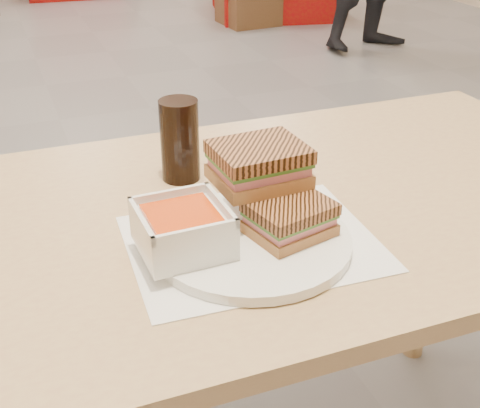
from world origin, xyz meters
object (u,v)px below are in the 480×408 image
object	(u,v)px
plate	(251,241)
cola_glass	(180,140)
panini_lower	(290,218)
main_table	(288,257)
soup_bowl	(183,231)

from	to	relation	value
plate	cola_glass	size ratio (longest dim) A/B	2.02
plate	panini_lower	distance (m)	0.06
cola_glass	main_table	bearing A→B (deg)	-43.62
plate	soup_bowl	bearing A→B (deg)	175.96
main_table	cola_glass	world-z (taller)	cola_glass
main_table	panini_lower	bearing A→B (deg)	-116.72
plate	panini_lower	world-z (taller)	panini_lower
main_table	cola_glass	bearing A→B (deg)	136.38
main_table	plate	distance (m)	0.20
soup_bowl	cola_glass	bearing A→B (deg)	74.06
soup_bowl	panini_lower	xyz separation A→B (m)	(0.15, -0.02, -0.00)
plate	panini_lower	size ratio (longest dim) A/B	2.20
main_table	plate	size ratio (longest dim) A/B	4.26
plate	soup_bowl	world-z (taller)	soup_bowl
cola_glass	soup_bowl	bearing A→B (deg)	-105.94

